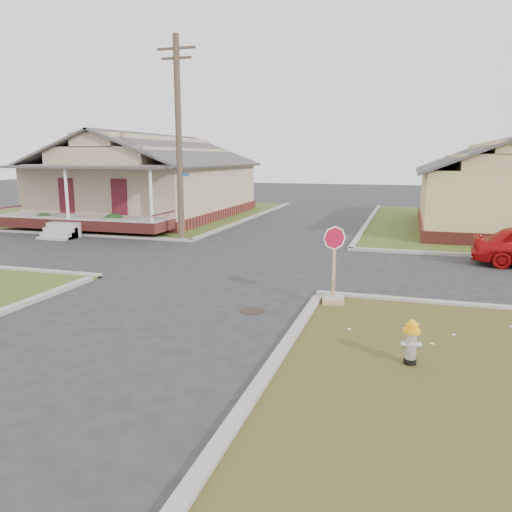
# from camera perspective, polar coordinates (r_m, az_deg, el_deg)

# --- Properties ---
(ground) EXTENTS (120.00, 120.00, 0.00)m
(ground) POSITION_cam_1_polar(r_m,az_deg,el_deg) (13.80, -8.58, -4.82)
(ground) COLOR #252528
(ground) RESTS_ON ground
(verge_far_left) EXTENTS (19.00, 19.00, 0.05)m
(verge_far_left) POSITION_cam_1_polar(r_m,az_deg,el_deg) (35.55, -15.04, 4.79)
(verge_far_left) COLOR #3A4D1B
(verge_far_left) RESTS_ON ground
(curbs) EXTENTS (80.00, 40.00, 0.12)m
(curbs) POSITION_cam_1_polar(r_m,az_deg,el_deg) (18.30, -1.83, -0.71)
(curbs) COLOR #9E968F
(curbs) RESTS_ON ground
(manhole) EXTENTS (0.64, 0.64, 0.01)m
(manhole) POSITION_cam_1_polar(r_m,az_deg,el_deg) (12.57, -0.44, -6.27)
(manhole) COLOR black
(manhole) RESTS_ON ground
(corner_house) EXTENTS (10.10, 15.50, 5.30)m
(corner_house) POSITION_cam_1_polar(r_m,az_deg,el_deg) (32.73, -11.97, 8.37)
(corner_house) COLOR maroon
(corner_house) RESTS_ON ground
(side_house_yellow) EXTENTS (7.60, 11.60, 4.70)m
(side_house_yellow) POSITION_cam_1_polar(r_m,az_deg,el_deg) (28.79, 25.61, 6.97)
(side_house_yellow) COLOR maroon
(side_house_yellow) RESTS_ON ground
(utility_pole) EXTENTS (1.80, 0.28, 9.00)m
(utility_pole) POSITION_cam_1_polar(r_m,az_deg,el_deg) (23.13, -8.83, 13.28)
(utility_pole) COLOR #483429
(utility_pole) RESTS_ON ground
(fire_hydrant) EXTENTS (0.32, 0.32, 0.85)m
(fire_hydrant) POSITION_cam_1_polar(r_m,az_deg,el_deg) (9.65, 17.32, -9.12)
(fire_hydrant) COLOR black
(fire_hydrant) RESTS_ON ground
(stop_sign) EXTENTS (0.58, 0.56, 2.03)m
(stop_sign) POSITION_cam_1_polar(r_m,az_deg,el_deg) (13.14, 8.83, -3.46)
(stop_sign) COLOR #A27B58
(stop_sign) RESTS_ON ground
(hedge_left) EXTENTS (1.29, 1.06, 0.99)m
(hedge_left) POSITION_cam_1_polar(r_m,az_deg,el_deg) (27.91, -23.01, 3.68)
(hedge_left) COLOR #143413
(hedge_left) RESTS_ON verge_far_left
(hedge_right) EXTENTS (1.35, 1.10, 1.03)m
(hedge_right) POSITION_cam_1_polar(r_m,az_deg,el_deg) (25.77, -15.90, 3.63)
(hedge_right) COLOR #143413
(hedge_right) RESTS_ON verge_far_left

